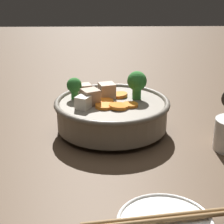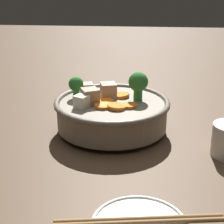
# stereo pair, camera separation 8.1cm
# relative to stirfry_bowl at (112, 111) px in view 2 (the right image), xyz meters

# --- Properties ---
(ground_plane) EXTENTS (3.00, 3.00, 0.00)m
(ground_plane) POSITION_rel_stirfry_bowl_xyz_m (-0.00, 0.00, -0.05)
(ground_plane) COLOR #4C3826
(stirfry_bowl) EXTENTS (0.25, 0.25, 0.13)m
(stirfry_bowl) POSITION_rel_stirfry_bowl_xyz_m (0.00, 0.00, 0.00)
(stirfry_bowl) COLOR slate
(stirfry_bowl) RESTS_ON ground_plane
(chopsticks_pair) EXTENTS (0.23, 0.05, 0.01)m
(chopsticks_pair) POSITION_rel_stirfry_bowl_xyz_m (-0.07, 0.33, -0.03)
(chopsticks_pair) COLOR olive
(chopsticks_pair) RESTS_ON side_saucer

